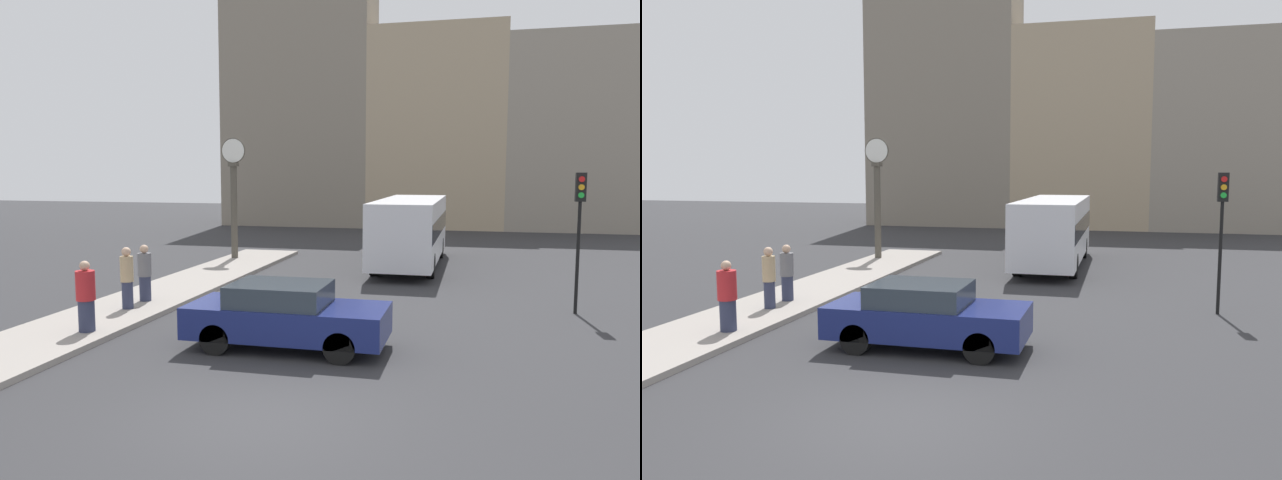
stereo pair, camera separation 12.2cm
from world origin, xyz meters
The scene contains 10 objects.
ground_plane centered at (0.00, 0.00, 0.00)m, with size 120.00×120.00×0.00m, color #2D2D30.
sidewalk_corner centered at (-6.08, 8.33, 0.07)m, with size 2.58×20.66×0.14m, color gray.
building_row centered at (-1.12, 34.47, 7.36)m, with size 28.57×5.00×17.30m.
sedan_car centered at (-0.73, 3.80, 0.73)m, with size 4.27×1.85×1.42m.
bus_distant centered at (0.62, 16.23, 1.55)m, with size 2.33×8.75×2.70m.
traffic_light_far centered at (5.82, 8.83, 2.70)m, with size 0.26×0.24×3.77m.
street_clock centered at (-6.77, 15.83, 2.78)m, with size 1.06×0.36×5.05m.
pedestrian_grey_jacket centered at (-5.90, 6.93, 0.93)m, with size 0.38×0.38×1.60m.
pedestrian_red_top centered at (-5.45, 3.53, 0.94)m, with size 0.43×0.43×1.64m.
pedestrian_tan_coat centered at (-5.84, 5.90, 0.97)m, with size 0.34×0.34×1.66m.
Camera 1 is at (3.21, -8.76, 3.81)m, focal length 35.00 mm.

